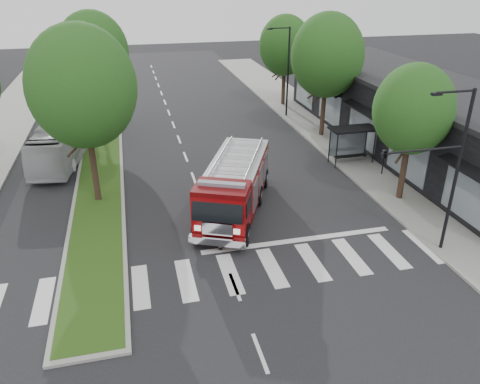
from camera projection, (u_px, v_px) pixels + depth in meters
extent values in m
plane|color=black|center=(217.00, 240.00, 23.85)|extent=(140.00, 140.00, 0.00)
cube|color=gray|center=(354.00, 151.00, 35.25)|extent=(5.00, 80.00, 0.15)
cube|color=gray|center=(103.00, 136.00, 38.31)|extent=(3.00, 50.00, 0.14)
cube|color=#264614|center=(103.00, 136.00, 38.28)|extent=(2.60, 49.50, 0.02)
cube|color=black|center=(412.00, 116.00, 35.16)|extent=(8.00, 30.00, 5.00)
cylinder|color=black|center=(337.00, 151.00, 31.89)|extent=(0.08, 0.08, 2.50)
cylinder|color=black|center=(374.00, 148.00, 32.48)|extent=(0.08, 0.08, 2.50)
cylinder|color=black|center=(330.00, 145.00, 32.94)|extent=(0.08, 0.08, 2.50)
cylinder|color=black|center=(366.00, 142.00, 33.53)|extent=(0.08, 0.08, 2.50)
cube|color=black|center=(354.00, 129.00, 32.15)|extent=(3.20, 1.60, 0.12)
cube|color=#8C99A5|center=(347.00, 143.00, 33.30)|extent=(2.80, 0.04, 1.80)
cube|color=black|center=(351.00, 156.00, 33.01)|extent=(2.40, 0.40, 0.08)
cylinder|color=black|center=(403.00, 171.00, 27.25)|extent=(0.36, 0.36, 3.74)
ellipsoid|color=#113E16|center=(413.00, 109.00, 25.67)|extent=(4.40, 4.40, 5.06)
cylinder|color=black|center=(323.00, 110.00, 37.62)|extent=(0.36, 0.36, 4.40)
ellipsoid|color=#113E16|center=(327.00, 55.00, 35.76)|extent=(5.60, 5.60, 6.44)
cylinder|color=black|center=(283.00, 86.00, 46.48)|extent=(0.36, 0.36, 3.96)
ellipsoid|color=#113E16|center=(285.00, 45.00, 44.80)|extent=(5.00, 5.00, 5.75)
cylinder|color=black|center=(94.00, 165.00, 26.83)|extent=(0.36, 0.36, 4.62)
ellipsoid|color=#113E16|center=(82.00, 87.00, 24.88)|extent=(5.80, 5.80, 6.67)
cylinder|color=black|center=(100.00, 105.00, 39.14)|extent=(0.36, 0.36, 4.40)
ellipsoid|color=#113E16|center=(93.00, 52.00, 37.28)|extent=(5.60, 5.60, 6.44)
cylinder|color=black|center=(456.00, 175.00, 21.30)|extent=(0.16, 0.16, 8.00)
cylinder|color=black|center=(456.00, 91.00, 19.42)|extent=(1.80, 0.10, 0.10)
cube|color=black|center=(437.00, 94.00, 19.25)|extent=(0.45, 0.20, 0.12)
cylinder|color=black|center=(422.00, 150.00, 20.26)|extent=(4.00, 0.10, 0.10)
imported|color=black|center=(384.00, 162.00, 20.05)|extent=(0.18, 0.22, 1.10)
cylinder|color=black|center=(288.00, 74.00, 41.88)|extent=(0.16, 0.16, 8.00)
cylinder|color=black|center=(280.00, 28.00, 40.01)|extent=(1.80, 0.10, 0.10)
cube|color=black|center=(270.00, 29.00, 39.84)|extent=(0.45, 0.20, 0.12)
cube|color=#530406|center=(235.00, 201.00, 26.63)|extent=(6.10, 9.28, 0.27)
cube|color=maroon|center=(238.00, 177.00, 26.90)|extent=(5.22, 7.33, 2.14)
cube|color=maroon|center=(222.00, 211.00, 23.21)|extent=(3.22, 2.84, 2.24)
cube|color=#B2B2B7|center=(238.00, 159.00, 26.41)|extent=(5.22, 7.33, 0.13)
cylinder|color=#B2B2B7|center=(221.00, 155.00, 26.48)|extent=(2.71, 5.89, 0.11)
cylinder|color=#B2B2B7|center=(254.00, 157.00, 26.17)|extent=(2.71, 5.89, 0.11)
cube|color=silver|center=(217.00, 241.00, 22.56)|extent=(2.69, 1.47, 0.37)
cube|color=#8C99A5|center=(222.00, 184.00, 22.58)|extent=(2.30, 1.30, 0.19)
cylinder|color=black|center=(197.00, 230.00, 23.58)|extent=(0.82, 1.22, 1.17)
cylinder|color=black|center=(245.00, 235.00, 23.18)|extent=(0.82, 1.22, 1.17)
cylinder|color=black|center=(217.00, 192.00, 27.56)|extent=(0.82, 1.22, 1.17)
cylinder|color=black|center=(258.00, 196.00, 27.16)|extent=(0.82, 1.22, 1.17)
cylinder|color=black|center=(226.00, 175.00, 29.83)|extent=(0.82, 1.22, 1.17)
cylinder|color=black|center=(264.00, 178.00, 29.43)|extent=(0.82, 1.22, 1.17)
imported|color=silver|center=(63.00, 139.00, 33.58)|extent=(3.90, 10.77, 2.93)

